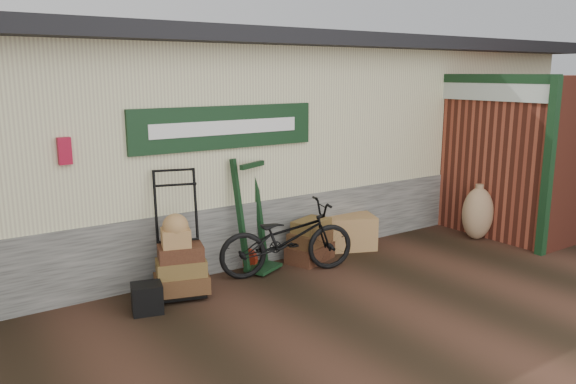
% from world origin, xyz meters
% --- Properties ---
extents(ground, '(80.00, 80.00, 0.00)m').
position_xyz_m(ground, '(0.00, 0.00, 0.00)').
color(ground, black).
rests_on(ground, ground).
extents(station_building, '(14.40, 4.10, 3.20)m').
position_xyz_m(station_building, '(-0.01, 2.74, 1.61)').
color(station_building, '#4C4C47').
rests_on(station_building, ground).
extents(brick_outbuilding, '(1.71, 4.51, 2.62)m').
position_xyz_m(brick_outbuilding, '(4.70, 1.19, 1.30)').
color(brick_outbuilding, maroon).
rests_on(brick_outbuilding, ground).
extents(porter_trolley, '(0.90, 0.77, 1.53)m').
position_xyz_m(porter_trolley, '(-1.15, 0.66, 0.77)').
color(porter_trolley, black).
rests_on(porter_trolley, ground).
extents(green_barrow, '(0.70, 0.66, 1.54)m').
position_xyz_m(green_barrow, '(0.01, 0.85, 0.77)').
color(green_barrow, black).
rests_on(green_barrow, ground).
extents(suitcase_stack, '(0.79, 0.64, 0.61)m').
position_xyz_m(suitcase_stack, '(0.87, 0.71, 0.30)').
color(suitcase_stack, '#3D1E13').
rests_on(suitcase_stack, ground).
extents(wicker_hamper, '(0.92, 0.77, 0.51)m').
position_xyz_m(wicker_hamper, '(1.70, 0.85, 0.26)').
color(wicker_hamper, olive).
rests_on(wicker_hamper, ground).
extents(black_trunk, '(0.39, 0.36, 0.33)m').
position_xyz_m(black_trunk, '(-1.70, 0.30, 0.17)').
color(black_trunk, black).
rests_on(black_trunk, ground).
extents(bicycle, '(1.11, 1.96, 1.08)m').
position_xyz_m(bicycle, '(0.31, 0.46, 0.54)').
color(bicycle, black).
rests_on(bicycle, ground).
extents(burlap_sack_left, '(0.58, 0.50, 0.85)m').
position_xyz_m(burlap_sack_left, '(3.73, 0.05, 0.42)').
color(burlap_sack_left, '#906D4D').
rests_on(burlap_sack_left, ground).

